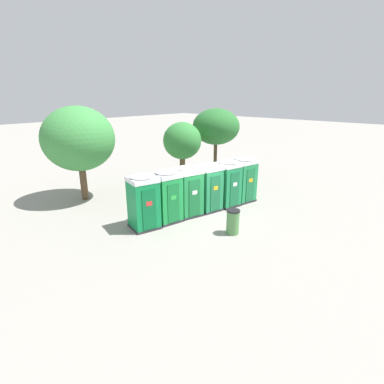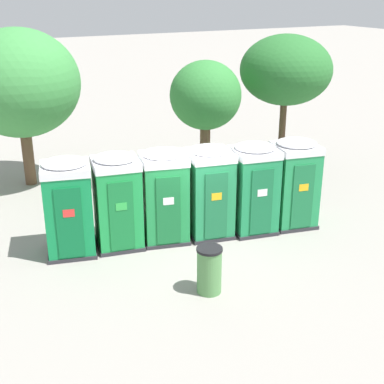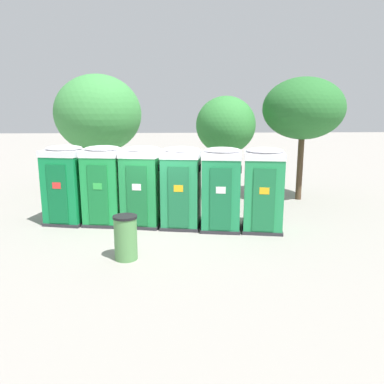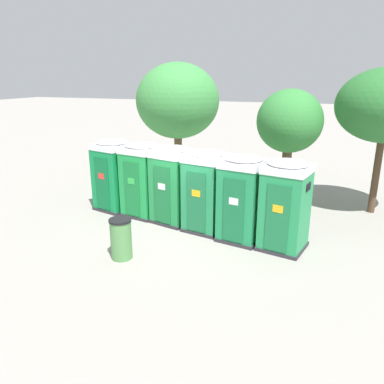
# 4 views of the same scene
# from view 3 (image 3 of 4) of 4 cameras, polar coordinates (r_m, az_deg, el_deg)

# --- Properties ---
(ground_plane) EXTENTS (120.00, 120.00, 0.00)m
(ground_plane) POSITION_cam_3_polar(r_m,az_deg,el_deg) (11.90, -4.74, -5.39)
(ground_plane) COLOR gray
(portapotty_0) EXTENTS (1.48, 1.46, 2.54)m
(portapotty_0) POSITION_cam_3_polar(r_m,az_deg,el_deg) (12.75, -18.61, 1.13)
(portapotty_0) COLOR #2D2D33
(portapotty_0) RESTS_ON ground
(portapotty_1) EXTENTS (1.39, 1.39, 2.54)m
(portapotty_1) POSITION_cam_3_polar(r_m,az_deg,el_deg) (12.31, -13.23, 1.07)
(portapotty_1) COLOR #2D2D33
(portapotty_1) RESTS_ON ground
(portapotty_2) EXTENTS (1.45, 1.45, 2.54)m
(portapotty_2) POSITION_cam_3_polar(r_m,az_deg,el_deg) (11.94, -7.55, 0.96)
(portapotty_2) COLOR #2D2D33
(portapotty_2) RESTS_ON ground
(portapotty_3) EXTENTS (1.38, 1.40, 2.54)m
(portapotty_3) POSITION_cam_3_polar(r_m,az_deg,el_deg) (11.64, -1.62, 0.78)
(portapotty_3) COLOR #2D2D33
(portapotty_3) RESTS_ON ground
(portapotty_4) EXTENTS (1.38, 1.39, 2.54)m
(portapotty_4) POSITION_cam_3_polar(r_m,az_deg,el_deg) (11.43, 4.53, 0.54)
(portapotty_4) COLOR #2D2D33
(portapotty_4) RESTS_ON ground
(portapotty_5) EXTENTS (1.41, 1.41, 2.54)m
(portapotty_5) POSITION_cam_3_polar(r_m,az_deg,el_deg) (11.49, 10.81, 0.43)
(portapotty_5) COLOR #2D2D33
(portapotty_5) RESTS_ON ground
(street_tree_0) EXTENTS (3.94, 3.94, 5.28)m
(street_tree_0) POSITION_cam_3_polar(r_m,az_deg,el_deg) (18.09, -14.09, 11.43)
(street_tree_0) COLOR brown
(street_tree_0) RESTS_ON ground
(street_tree_1) EXTENTS (2.41, 2.41, 4.22)m
(street_tree_1) POSITION_cam_3_polar(r_m,az_deg,el_deg) (15.42, 5.15, 9.96)
(street_tree_1) COLOR brown
(street_tree_1) RESTS_ON ground
(street_tree_2) EXTENTS (3.24, 3.24, 4.95)m
(street_tree_2) POSITION_cam_3_polar(r_m,az_deg,el_deg) (15.95, 16.60, 12.04)
(street_tree_2) COLOR #4C3826
(street_tree_2) RESTS_ON ground
(trash_can) EXTENTS (0.59, 0.59, 1.10)m
(trash_can) POSITION_cam_3_polar(r_m,az_deg,el_deg) (9.33, -10.07, -6.83)
(trash_can) COLOR #518C4C
(trash_can) RESTS_ON ground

